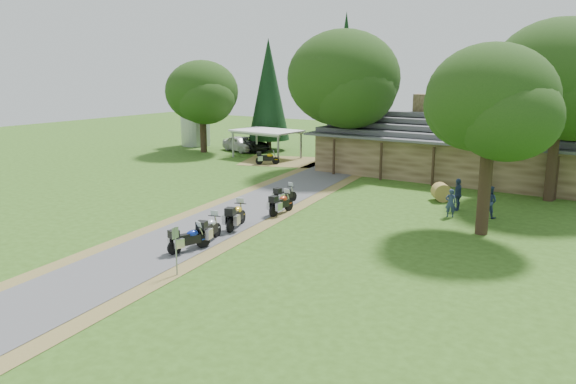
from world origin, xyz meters
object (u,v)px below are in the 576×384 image
Objects in this scene: lodge at (453,145)px; motorcycle_carport_a at (267,157)px; motorcycle_row_a at (189,238)px; carport at (267,144)px; car_dark_suv at (248,141)px; silo at (195,116)px; motorcycle_row_c at (236,215)px; motorcycle_row_e at (285,194)px; car_white_sedan at (240,142)px; hay_bale at (441,192)px; motorcycle_row_d at (281,202)px; motorcycle_row_b at (209,228)px.

motorcycle_carport_a is (-15.15, -3.44, -1.82)m from lodge.
carport is at bearing 44.80° from motorcycle_row_a.
car_dark_suv is at bearing 174.49° from lodge.
lodge is 28.90m from silo.
motorcycle_row_e is (-0.85, 5.92, -0.11)m from motorcycle_row_c.
hay_bale is (24.18, -10.26, -0.39)m from car_white_sedan.
silo reaches higher than motorcycle_row_c.
car_white_sedan is 31.94m from motorcycle_row_a.
motorcycle_row_c reaches higher than motorcycle_row_d.
silo reaches higher than motorcycle_row_a.
car_white_sedan is at bearing 138.42° from car_dark_suv.
motorcycle_row_e is at bearing -36.63° from silo.
car_dark_suv is (-4.17, 2.50, -0.25)m from carport.
car_white_sedan is at bearing 20.00° from motorcycle_row_c.
motorcycle_row_b is at bearing -125.80° from car_white_sedan.
motorcycle_row_c is (23.85, -23.03, -2.42)m from silo.
car_dark_suv is 28.15m from motorcycle_row_c.
carport is at bearing 38.06° from motorcycle_row_d.
motorcycle_carport_a is at bearing -23.02° from silo.
motorcycle_carport_a is (-9.36, 11.31, 0.00)m from motorcycle_row_e.
lodge is 21.33m from motorcycle_row_c.
lodge reaches higher than car_white_sedan.
lodge is at bearing -31.14° from motorcycle_row_c.
motorcycle_row_e is 9.91m from hay_bale.
car_dark_suv is at bearing 50.36° from motorcycle_row_e.
lodge is 23.79m from motorcycle_row_b.
car_white_sedan is at bearing 43.82° from motorcycle_row_d.
lodge is 22.26m from car_white_sedan.
motorcycle_row_e is (16.36, -16.35, -0.33)m from car_white_sedan.
motorcycle_carport_a is at bearing 12.95° from motorcycle_row_c.
silo is 3.04× the size of motorcycle_row_b.
motorcycle_carport_a is at bearing 43.54° from motorcycle_row_a.
car_white_sedan is 1.04× the size of car_dark_suv.
motorcycle_row_a is 4.27m from motorcycle_row_c.
motorcycle_row_e is 1.63× the size of hay_bale.
carport is 27.73m from motorcycle_row_a.
carport reaches higher than hay_bale.
motorcycle_row_d reaches higher than motorcycle_row_e.
lodge is at bearing 103.18° from hay_bale.
motorcycle_row_b is 1.14× the size of motorcycle_row_e.
motorcycle_row_b is at bearing -114.02° from hay_bale.
silo is at bearing 58.70° from motorcycle_row_a.
silo is 3.46× the size of motorcycle_row_e.
motorcycle_carport_a is at bearing 38.40° from motorcycle_row_d.
carport is 3.16× the size of motorcycle_row_a.
car_white_sedan is at bearing 50.70° from motorcycle_row_a.
motorcycle_row_a is 1.04× the size of motorcycle_row_e.
carport is at bearing 13.81° from motorcycle_row_c.
carport is 26.24m from motorcycle_row_b.
car_white_sedan reaches higher than motorcycle_carport_a.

